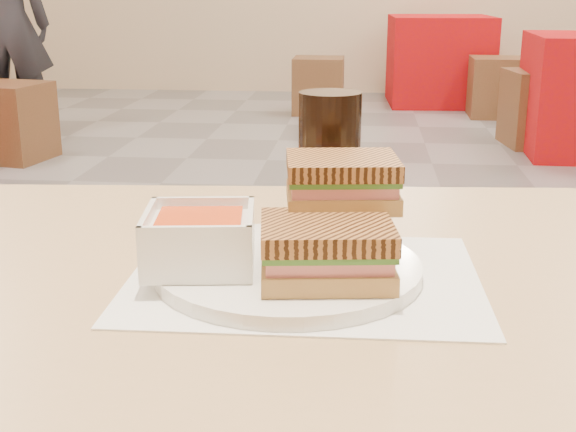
# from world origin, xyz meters

# --- Properties ---
(main_table) EXTENTS (1.25, 0.79, 0.75)m
(main_table) POSITION_xyz_m (-0.01, -1.97, 0.64)
(main_table) COLOR tan
(main_table) RESTS_ON ground
(tray_liner) EXTENTS (0.36, 0.28, 0.00)m
(tray_liner) POSITION_xyz_m (0.03, -1.99, 0.75)
(tray_liner) COLOR white
(tray_liner) RESTS_ON main_table
(plate) EXTENTS (0.27, 0.27, 0.01)m
(plate) POSITION_xyz_m (0.01, -1.99, 0.76)
(plate) COLOR white
(plate) RESTS_ON tray_liner
(soup_bowl) EXTENTS (0.12, 0.12, 0.06)m
(soup_bowl) POSITION_xyz_m (-0.08, -2.00, 0.79)
(soup_bowl) COLOR white
(soup_bowl) RESTS_ON plate
(panini_lower) EXTENTS (0.14, 0.12, 0.06)m
(panini_lower) POSITION_xyz_m (0.05, -2.03, 0.80)
(panini_lower) COLOR tan
(panini_lower) RESTS_ON plate
(panini_upper) EXTENTS (0.12, 0.11, 0.05)m
(panini_upper) POSITION_xyz_m (0.06, -1.94, 0.84)
(panini_upper) COLOR tan
(panini_upper) RESTS_ON panini_lower
(cola_glass) EXTENTS (0.08, 0.08, 0.16)m
(cola_glass) POSITION_xyz_m (0.04, -1.79, 0.83)
(cola_glass) COLOR black
(cola_glass) RESTS_ON main_table
(bg_table_2) EXTENTS (0.91, 0.91, 0.77)m
(bg_table_2) POSITION_xyz_m (0.74, 4.34, 0.38)
(bg_table_2) COLOR #B50C07
(bg_table_2) RESTS_ON ground
(bg_chair_0r) EXTENTS (0.48, 0.48, 0.46)m
(bg_chair_0r) POSITION_xyz_m (-2.05, 1.74, 0.23)
(bg_chair_0r) COLOR brown
(bg_chair_0r) RESTS_ON ground
(bg_chair_1l) EXTENTS (0.49, 0.49, 0.49)m
(bg_chair_1l) POSITION_xyz_m (1.24, 2.51, 0.25)
(bg_chair_1l) COLOR brown
(bg_chair_1l) RESTS_ON ground
(bg_chair_2l) EXTENTS (0.41, 0.41, 0.46)m
(bg_chair_2l) POSITION_xyz_m (-0.30, 3.69, 0.23)
(bg_chair_2l) COLOR brown
(bg_chair_2l) RESTS_ON ground
(bg_chair_2r) EXTENTS (0.43, 0.43, 0.47)m
(bg_chair_2r) POSITION_xyz_m (1.14, 3.66, 0.24)
(bg_chair_2r) COLOR brown
(bg_chair_2r) RESTS_ON ground
(patron_a) EXTENTS (0.65, 0.52, 1.56)m
(patron_a) POSITION_xyz_m (-2.28, 2.29, 0.78)
(patron_a) COLOR black
(patron_a) RESTS_ON ground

